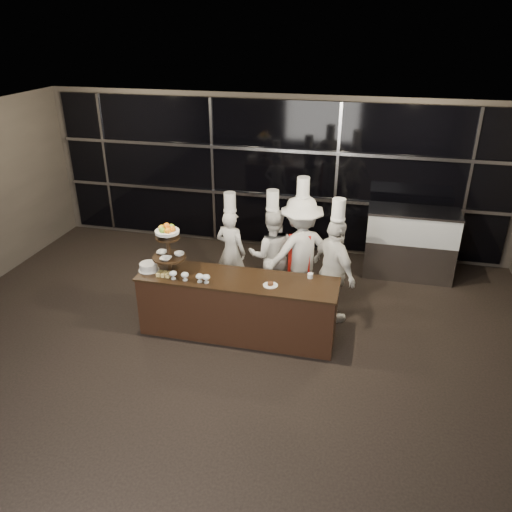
% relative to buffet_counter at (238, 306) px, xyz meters
% --- Properties ---
extents(room, '(10.00, 10.00, 10.00)m').
position_rel_buffet_counter_xyz_m(room, '(-0.14, -1.79, 1.03)').
color(room, black).
rests_on(room, ground).
extents(window_wall, '(8.60, 0.10, 2.80)m').
position_rel_buffet_counter_xyz_m(window_wall, '(-0.14, 3.15, 1.04)').
color(window_wall, black).
rests_on(window_wall, ground).
extents(buffet_counter, '(2.84, 0.74, 0.92)m').
position_rel_buffet_counter_xyz_m(buffet_counter, '(0.00, 0.00, 0.00)').
color(buffet_counter, black).
rests_on(buffet_counter, ground).
extents(display_stand, '(0.48, 0.48, 0.74)m').
position_rel_buffet_counter_xyz_m(display_stand, '(-1.00, -0.00, 0.87)').
color(display_stand, black).
rests_on(display_stand, buffet_counter).
extents(compotes, '(0.59, 0.11, 0.12)m').
position_rel_buffet_counter_xyz_m(compotes, '(-0.60, -0.22, 0.54)').
color(compotes, silver).
rests_on(compotes, buffet_counter).
extents(layer_cake, '(0.30, 0.30, 0.11)m').
position_rel_buffet_counter_xyz_m(layer_cake, '(-1.31, -0.05, 0.51)').
color(layer_cake, white).
rests_on(layer_cake, buffet_counter).
extents(pastry_squares, '(0.19, 0.13, 0.05)m').
position_rel_buffet_counter_xyz_m(pastry_squares, '(-1.03, -0.17, 0.48)').
color(pastry_squares, '#FFDF7C').
rests_on(pastry_squares, buffet_counter).
extents(small_plate, '(0.20, 0.20, 0.05)m').
position_rel_buffet_counter_xyz_m(small_plate, '(0.50, -0.10, 0.47)').
color(small_plate, white).
rests_on(small_plate, buffet_counter).
extents(chef_cup, '(0.08, 0.08, 0.07)m').
position_rel_buffet_counter_xyz_m(chef_cup, '(0.99, 0.25, 0.49)').
color(chef_cup, white).
rests_on(chef_cup, buffet_counter).
extents(display_case, '(1.55, 0.68, 1.24)m').
position_rel_buffet_counter_xyz_m(display_case, '(2.47, 2.51, 0.22)').
color(display_case, '#A5A5AA').
rests_on(display_case, ground).
extents(chef_a, '(0.60, 0.47, 1.75)m').
position_rel_buffet_counter_xyz_m(chef_a, '(-0.44, 1.23, 0.30)').
color(chef_a, silver).
rests_on(chef_a, ground).
extents(chef_b, '(0.88, 0.75, 1.87)m').
position_rel_buffet_counter_xyz_m(chef_b, '(0.26, 1.13, 0.34)').
color(chef_b, white).
rests_on(chef_b, ground).
extents(chef_c, '(1.35, 1.21, 2.12)m').
position_rel_buffet_counter_xyz_m(chef_c, '(0.73, 1.09, 0.45)').
color(chef_c, white).
rests_on(chef_c, ground).
extents(chef_d, '(0.93, 1.01, 1.96)m').
position_rel_buffet_counter_xyz_m(chef_d, '(1.29, 0.71, 0.38)').
color(chef_d, white).
rests_on(chef_d, ground).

